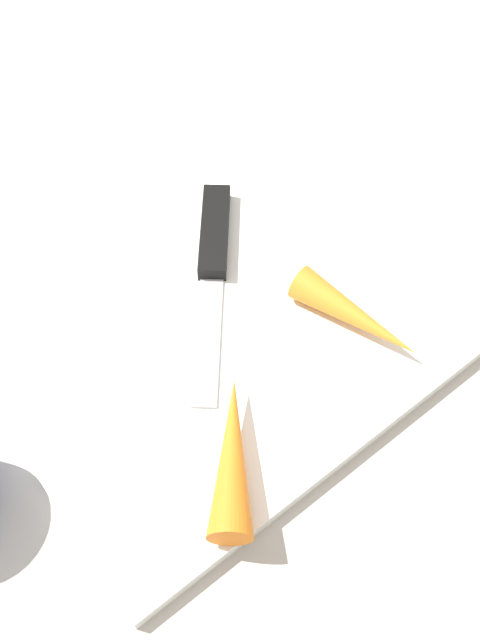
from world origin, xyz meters
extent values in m
plane|color=#ADA8A0|center=(0.00, 0.00, 0.00)|extent=(1.40, 1.40, 0.00)
cube|color=white|center=(0.00, 0.00, 0.01)|extent=(0.36, 0.26, 0.01)
cube|color=#B7B7BC|center=(-0.03, 0.00, 0.01)|extent=(0.08, 0.10, 0.00)
cube|color=black|center=(0.03, 0.08, 0.02)|extent=(0.07, 0.08, 0.01)
cone|color=orange|center=(-0.07, -0.09, 0.03)|extent=(0.09, 0.10, 0.03)
cone|color=orange|center=(0.06, -0.06, 0.03)|extent=(0.05, 0.11, 0.03)
camera|label=1|loc=(-0.18, -0.23, 0.45)|focal=39.87mm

